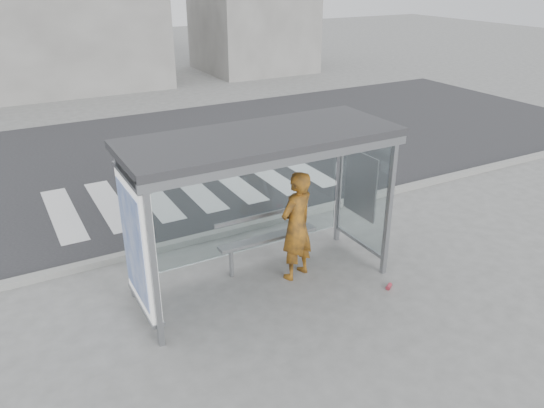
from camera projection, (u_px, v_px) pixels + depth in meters
The scene contains 9 objects.
ground at pixel (263, 283), 8.94m from camera, with size 80.00×80.00×0.00m, color slate.
road at pixel (143, 161), 14.53m from camera, with size 30.00×10.00×0.01m, color #262629.
curb at pixel (217, 234), 10.47m from camera, with size 30.00×0.18×0.12m, color gray.
crosswalk at pixel (194, 188), 12.75m from camera, with size 6.55×3.00×0.00m.
bus_shelter at pixel (239, 177), 8.01m from camera, with size 4.25×1.65×2.62m.
building_center at pixel (62, 28), 22.28m from camera, with size 8.00×5.00×5.00m, color slate.
person at pixel (296, 226), 8.79m from camera, with size 0.70×0.46×1.91m, color red.
bench at pixel (267, 237), 9.26m from camera, with size 1.84×0.32×0.95m.
soda_can at pixel (389, 286), 8.79m from camera, with size 0.08×0.08×0.14m, color #D63F51.
Camera 1 is at (-3.54, -6.72, 4.91)m, focal length 35.00 mm.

